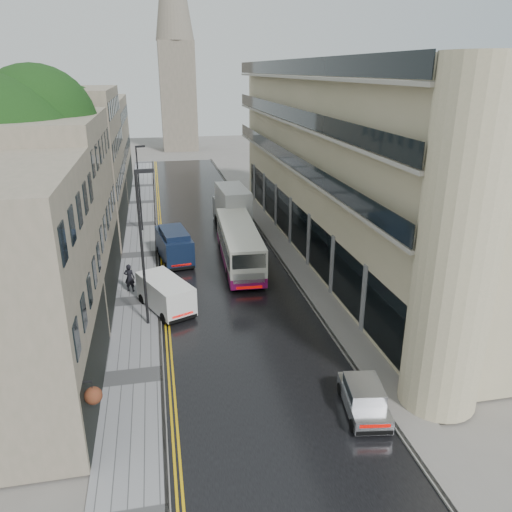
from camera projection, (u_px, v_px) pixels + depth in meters
name	position (u px, v px, depth m)	size (l,w,h in m)	color
road	(215.00, 251.00, 39.57)	(9.00, 85.00, 0.02)	black
left_sidewalk	(140.00, 255.00, 38.47)	(2.70, 85.00, 0.12)	gray
right_sidewalk	(281.00, 246.00, 40.56)	(1.80, 85.00, 0.12)	slate
old_shop_row	(86.00, 174.00, 38.01)	(4.50, 56.00, 12.00)	gray
modern_block	(350.00, 161.00, 37.65)	(8.00, 40.00, 14.00)	beige
church_spire	(174.00, 28.00, 82.66)	(6.40, 6.40, 40.00)	gray
tree_near	(6.00, 194.00, 27.94)	(10.56, 10.56, 13.89)	black
tree_far	(54.00, 166.00, 40.18)	(9.24, 9.24, 12.46)	black
cream_bus	(228.00, 261.00, 33.52)	(2.40, 10.55, 2.88)	silver
white_lorry	(223.00, 214.00, 42.38)	(2.27, 7.57, 3.98)	silver
silver_hatchback	(354.00, 417.00, 19.64)	(1.53, 3.49, 1.31)	silver
white_van	(163.00, 308.00, 27.89)	(1.87, 4.37, 1.98)	white
navy_van	(166.00, 253.00, 35.28)	(2.01, 5.02, 2.56)	#0E1933
pedestrian	(129.00, 278.00, 31.79)	(0.67, 0.44, 1.85)	black
lamp_post_near	(142.00, 251.00, 26.55)	(0.97, 0.22, 8.63)	black
lamp_post_far	(139.00, 189.00, 42.99)	(0.83, 0.18, 7.36)	black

